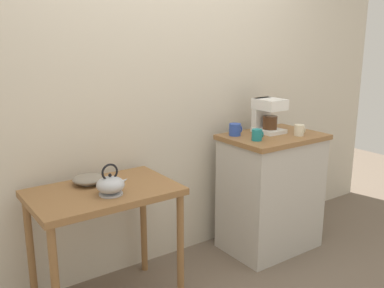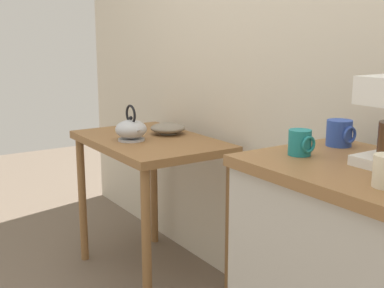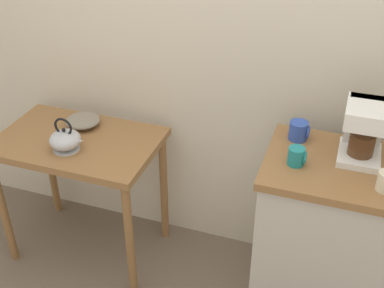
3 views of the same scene
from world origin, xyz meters
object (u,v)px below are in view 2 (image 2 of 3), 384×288
(bowl_stoneware, at_px, (168,128))
(teakettle, at_px, (131,129))
(mug_dark_teal, at_px, (300,143))
(mug_blue, at_px, (340,133))

(bowl_stoneware, bearing_deg, teakettle, -80.31)
(bowl_stoneware, height_order, mug_dark_teal, mug_dark_teal)
(bowl_stoneware, distance_m, mug_blue, 1.17)
(teakettle, distance_m, mug_blue, 1.15)
(teakettle, bearing_deg, bowl_stoneware, 99.69)
(mug_dark_teal, distance_m, mug_blue, 0.21)
(mug_blue, bearing_deg, teakettle, -168.15)
(teakettle, height_order, mug_blue, mug_blue)
(bowl_stoneware, relative_size, mug_dark_teal, 2.31)
(mug_dark_teal, bearing_deg, mug_blue, 96.38)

